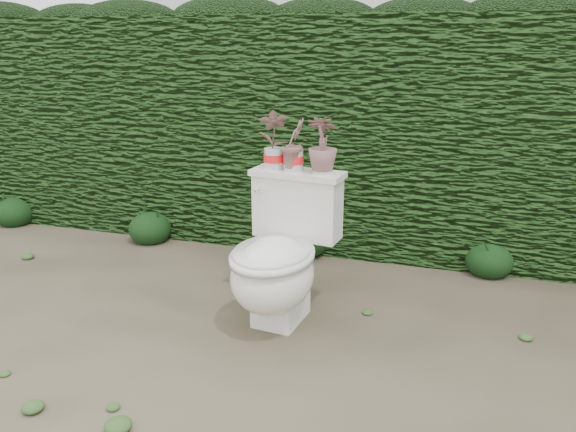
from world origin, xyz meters
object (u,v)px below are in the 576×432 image
(toilet, at_px, (279,259))
(potted_plant_left, at_px, (274,140))
(potted_plant_center, at_px, (293,146))
(potted_plant_right, at_px, (323,147))

(toilet, height_order, potted_plant_left, potted_plant_left)
(toilet, xyz_separation_m, potted_plant_left, (-0.11, 0.25, 0.57))
(toilet, bearing_deg, potted_plant_left, 120.15)
(potted_plant_center, bearing_deg, potted_plant_left, 96.71)
(toilet, relative_size, potted_plant_right, 2.77)
(potted_plant_center, distance_m, potted_plant_right, 0.16)
(potted_plant_left, height_order, potted_plant_center, potted_plant_left)
(potted_plant_center, bearing_deg, potted_plant_right, -83.29)
(potted_plant_right, bearing_deg, potted_plant_center, -6.15)
(potted_plant_center, xyz_separation_m, potted_plant_right, (0.16, -0.02, 0.01))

